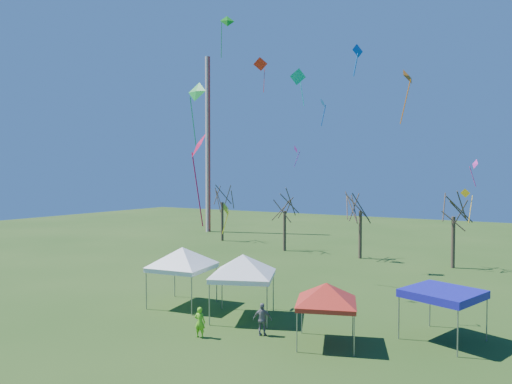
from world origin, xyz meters
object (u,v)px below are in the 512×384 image
tree_2 (361,194)px  person_grey (262,319)px  person_green (200,322)px  tent_white_mid (243,259)px  tree_3 (454,198)px  tent_white_west (182,251)px  tent_blue (443,294)px  tent_red (326,287)px  tree_0 (222,188)px  tree_1 (285,197)px  radio_mast (208,145)px

tree_2 → person_grey: bearing=-83.6°
person_grey → person_green: person_grey is taller
tent_white_mid → person_grey: tent_white_mid is taller
tree_3 → tent_white_west: 24.71m
tent_blue → person_green: tent_blue is taller
tent_blue → tent_red: bearing=-144.1°
tree_0 → person_grey: tree_0 is taller
tent_white_west → tent_blue: size_ratio=1.17×
tree_0 → tent_blue: 36.92m
tree_0 → tree_1: tree_0 is taller
tree_3 → person_grey: bearing=-104.0°
tree_1 → tree_2: (8.40, -0.27, 0.50)m
tree_3 → tent_white_west: size_ratio=1.69×
tree_0 → person_grey: 34.30m
tent_white_mid → tree_3: bearing=68.9°
tent_red → tent_blue: 5.78m
tree_3 → tent_red: size_ratio=2.19×
radio_mast → person_green: radio_mast is taller
radio_mast → tent_white_west: bearing=-55.4°
tree_1 → tent_white_west: tree_1 is taller
person_grey → person_green: bearing=13.8°
tent_red → radio_mast: bearing=134.1°
tent_white_mid → tent_red: 5.77m
tent_white_mid → tent_blue: tent_white_mid is taller
tree_2 → person_grey: size_ratio=5.01×
tree_2 → tree_3: size_ratio=1.03×
tree_1 → tent_blue: (18.88, -19.77, -3.52)m
radio_mast → tent_red: bearing=-45.9°
person_green → tent_red: bearing=-171.9°
tent_white_mid → person_green: tent_white_mid is taller
tree_0 → tree_2: size_ratio=1.03×
tent_red → person_grey: 3.76m
tree_1 → person_green: 27.37m
tent_white_west → person_grey: size_ratio=2.87×
radio_mast → person_grey: bearing=-49.5°
tent_red → tent_white_west: bearing=171.4°
tent_white_west → tent_red: bearing=-8.6°
tent_red → person_grey: tent_red is taller
tree_1 → tent_white_mid: size_ratio=1.73×
radio_mast → tent_white_west: (21.34, -30.98, -9.13)m
tree_0 → tent_blue: (28.96, -22.50, -4.21)m
radio_mast → tent_white_west: size_ratio=5.34×
tent_white_west → person_green: bearing=-41.6°
tree_3 → person_grey: tree_3 is taller
tree_3 → tent_white_mid: 22.86m
tree_0 → tent_red: bearing=-46.8°
radio_mast → tree_1: (17.23, -9.35, -6.71)m
tree_0 → tree_2: bearing=-9.2°
tent_red → person_grey: (-3.19, -0.55, -1.92)m
tree_0 → tent_white_mid: tree_0 is taller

